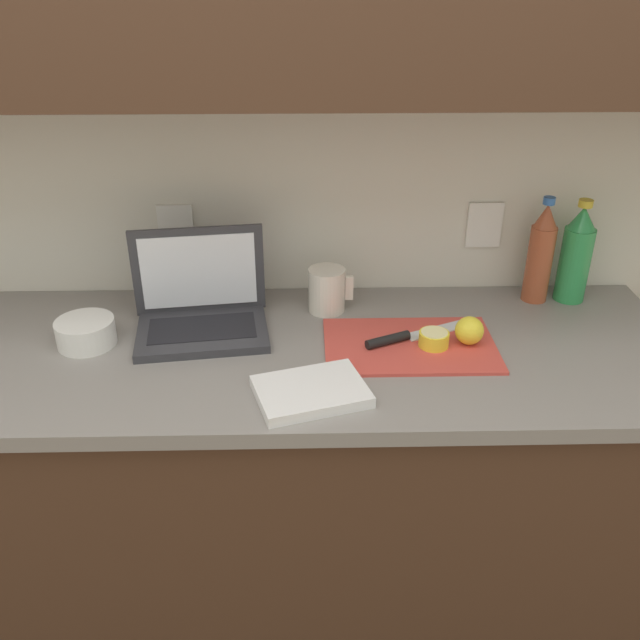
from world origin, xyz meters
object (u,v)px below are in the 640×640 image
Objects in this scene: lemon_whole_beside at (470,331)px; measuring_cup at (327,290)px; knife at (401,337)px; lemon_half_cut at (434,339)px; bowl_white at (86,332)px; laptop at (201,307)px; cutting_board at (410,344)px; bottle_green_soda at (540,254)px; bottle_oil_tall at (576,255)px.

measuring_cup reaches higher than lemon_whole_beside.
lemon_half_cut is (0.07, -0.03, 0.01)m from knife.
lemon_half_cut reaches higher than knife.
lemon_whole_beside is at bearing -2.28° from bowl_white.
cutting_board is (0.49, -0.10, -0.05)m from laptop.
measuring_cup is 0.58m from bowl_white.
knife reaches higher than cutting_board.
lemon_half_cut is 0.41m from bottle_green_soda.
lemon_whole_beside is (0.15, -0.02, 0.02)m from knife.
bottle_green_soda reaches higher than bottle_oil_tall.
bottle_oil_tall is (0.32, 0.24, 0.08)m from lemon_whole_beside.
cutting_board is at bearing -2.14° from bowl_white.
cutting_board is at bearing -152.34° from bottle_oil_tall.
laptop is 2.98× the size of measuring_cup.
measuring_cup is at bearing 108.71° from knife.
laptop is at bearing -164.41° from measuring_cup.
measuring_cup is at bearing 15.81° from bowl_white.
laptop is at bearing 170.08° from lemon_whole_beside.
bottle_oil_tall is (0.40, 0.25, 0.10)m from lemon_half_cut.
bowl_white is at bearing 177.03° from lemon_half_cut.
laptop is 4.89× the size of lemon_half_cut.
knife is 0.53m from bottle_oil_tall.
measuring_cup is (-0.18, 0.19, 0.05)m from cutting_board.
lemon_half_cut is at bearing -140.89° from bottle_green_soda.
cutting_board is 1.42× the size of bottle_green_soda.
cutting_board is at bearing -57.44° from knife.
bottle_green_soda is at bearing 1.57° from laptop.
laptop is 5.11× the size of lemon_whole_beside.
lemon_half_cut is at bearing -19.49° from laptop.
lemon_whole_beside is 0.88m from bowl_white.
lemon_half_cut is at bearing -44.70° from knife.
bottle_oil_tall is at bearing 0.71° from knife.
bowl_white reaches higher than lemon_half_cut.
lemon_half_cut is (0.54, -0.12, -0.03)m from laptop.
bottle_oil_tall is 2.40× the size of measuring_cup.
laptop is 1.24× the size of bottle_oil_tall.
knife is 3.84× the size of lemon_half_cut.
laptop is 0.63m from lemon_whole_beside.
bottle_green_soda reaches higher than measuring_cup.
bowl_white is at bearing -170.11° from bottle_oil_tall.
measuring_cup is at bearing 134.66° from cutting_board.
knife is at bearing -1.21° from bowl_white.
bottle_oil_tall is (0.94, 0.13, 0.07)m from laptop.
laptop is at bearing 167.96° from lemon_half_cut.
measuring_cup is (-0.55, -0.05, -0.07)m from bottle_green_soda.
lemon_whole_beside is 0.34m from bottle_green_soda.
cutting_board is 5.72× the size of lemon_half_cut.
knife is 0.95× the size of bottle_green_soda.
bottle_green_soda reaches higher than laptop.
bottle_green_soda is (0.38, 0.22, 0.11)m from knife.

